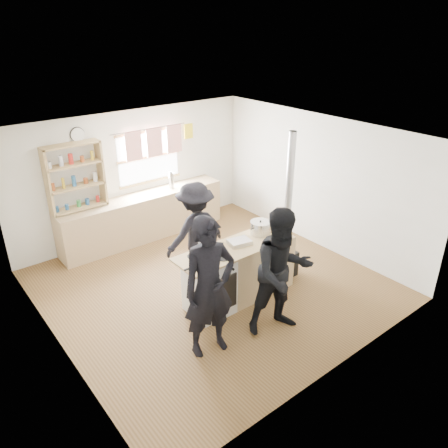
% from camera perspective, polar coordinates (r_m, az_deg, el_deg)
% --- Properties ---
extents(ground, '(5.00, 5.00, 0.01)m').
position_cam_1_polar(ground, '(7.35, -1.64, -7.92)').
color(ground, brown).
rests_on(ground, ground).
extents(back_counter, '(3.40, 0.55, 0.90)m').
position_cam_1_polar(back_counter, '(8.80, -10.40, 0.94)').
color(back_counter, tan).
rests_on(back_counter, ground).
extents(shelving_unit, '(1.00, 0.28, 1.20)m').
position_cam_1_polar(shelving_unit, '(8.08, -18.88, 5.85)').
color(shelving_unit, tan).
rests_on(shelving_unit, back_counter).
extents(thermos, '(0.10, 0.10, 0.33)m').
position_cam_1_polar(thermos, '(8.88, -6.90, 5.68)').
color(thermos, silver).
rests_on(thermos, back_counter).
extents(cooking_island, '(1.97, 0.64, 0.93)m').
position_cam_1_polar(cooking_island, '(6.81, 2.09, -6.19)').
color(cooking_island, white).
rests_on(cooking_island, ground).
extents(skillet_greens, '(0.28, 0.28, 0.05)m').
position_cam_1_polar(skillet_greens, '(6.07, -2.70, -5.08)').
color(skillet_greens, black).
rests_on(skillet_greens, cooking_island).
extents(roast_tray, '(0.37, 0.30, 0.06)m').
position_cam_1_polar(roast_tray, '(6.60, 2.02, -2.33)').
color(roast_tray, silver).
rests_on(roast_tray, cooking_island).
extents(stockpot_stove, '(0.21, 0.21, 0.17)m').
position_cam_1_polar(stockpot_stove, '(6.39, -2.53, -2.93)').
color(stockpot_stove, '#B2B2B4').
rests_on(stockpot_stove, cooking_island).
extents(stockpot_counter, '(0.32, 0.32, 0.24)m').
position_cam_1_polar(stockpot_counter, '(6.88, 4.76, -0.50)').
color(stockpot_counter, silver).
rests_on(stockpot_counter, cooking_island).
extents(bread_board, '(0.31, 0.25, 0.12)m').
position_cam_1_polar(bread_board, '(7.05, 7.00, -0.47)').
color(bread_board, tan).
rests_on(bread_board, cooking_island).
extents(flue_heater, '(0.35, 0.35, 2.50)m').
position_cam_1_polar(flue_heater, '(7.36, 8.05, -2.12)').
color(flue_heater, black).
rests_on(flue_heater, ground).
extents(person_near_left, '(0.77, 0.58, 1.93)m').
position_cam_1_polar(person_near_left, '(5.53, -1.94, -8.33)').
color(person_near_left, black).
rests_on(person_near_left, ground).
extents(person_near_right, '(1.07, 0.94, 1.85)m').
position_cam_1_polar(person_near_right, '(5.97, 7.60, -6.28)').
color(person_near_right, black).
rests_on(person_near_right, ground).
extents(person_far, '(1.11, 0.65, 1.69)m').
position_cam_1_polar(person_far, '(7.19, -3.72, -0.98)').
color(person_far, black).
rests_on(person_far, ground).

